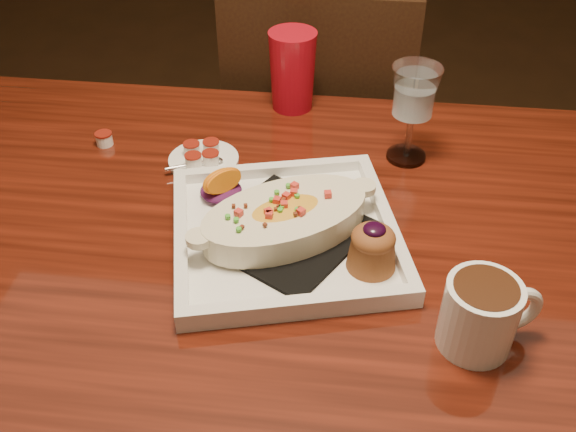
# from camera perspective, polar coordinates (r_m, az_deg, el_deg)

# --- Properties ---
(table) EXTENTS (1.50, 0.90, 0.75)m
(table) POSITION_cam_1_polar(r_m,az_deg,el_deg) (1.00, -0.20, -6.62)
(table) COLOR maroon
(table) RESTS_ON floor
(chair_far) EXTENTS (0.42, 0.42, 0.93)m
(chair_far) POSITION_cam_1_polar(r_m,az_deg,el_deg) (1.58, 2.69, 6.02)
(chair_far) COLOR black
(chair_far) RESTS_ON floor
(plate) EXTENTS (0.39, 0.39, 0.08)m
(plate) POSITION_cam_1_polar(r_m,az_deg,el_deg) (0.92, 0.24, -0.88)
(plate) COLOR white
(plate) RESTS_ON table
(coffee_mug) EXTENTS (0.12, 0.09, 0.10)m
(coffee_mug) POSITION_cam_1_polar(r_m,az_deg,el_deg) (0.80, 16.88, -8.22)
(coffee_mug) COLOR white
(coffee_mug) RESTS_ON table
(goblet) EXTENTS (0.08, 0.08, 0.17)m
(goblet) POSITION_cam_1_polar(r_m,az_deg,el_deg) (1.07, 11.14, 10.33)
(goblet) COLOR silver
(goblet) RESTS_ON table
(saucer) EXTENTS (0.12, 0.12, 0.08)m
(saucer) POSITION_cam_1_polar(r_m,az_deg,el_deg) (1.10, -7.63, 5.12)
(saucer) COLOR white
(saucer) RESTS_ON table
(creamer_loose) EXTENTS (0.03, 0.03, 0.02)m
(creamer_loose) POSITION_cam_1_polar(r_m,az_deg,el_deg) (1.18, -16.03, 6.62)
(creamer_loose) COLOR white
(creamer_loose) RESTS_ON table
(red_tumbler) EXTENTS (0.09, 0.09, 0.15)m
(red_tumbler) POSITION_cam_1_polar(r_m,az_deg,el_deg) (1.23, 0.40, 12.78)
(red_tumbler) COLOR red
(red_tumbler) RESTS_ON table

